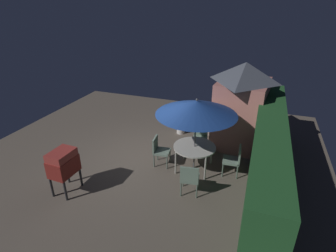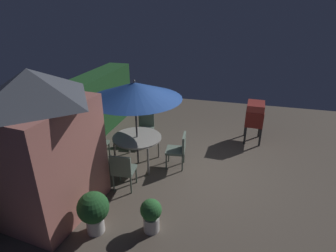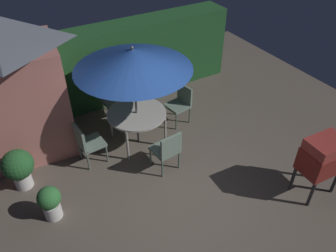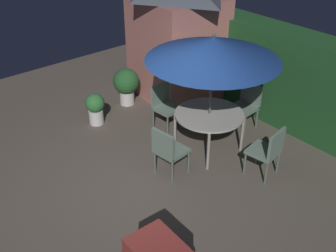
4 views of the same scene
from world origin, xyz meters
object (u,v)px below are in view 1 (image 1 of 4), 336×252
at_px(bbq_grill, 63,164).
at_px(chair_near_shed, 200,136).
at_px(chair_far_side, 159,149).
at_px(chair_toward_hedge, 190,177).
at_px(garden_shed, 241,104).
at_px(chair_toward_house, 234,159).
at_px(potted_plant_by_shed, 208,122).
at_px(patio_table, 194,148).
at_px(patio_umbrella, 196,107).
at_px(potted_plant_by_grill, 181,124).

bearing_deg(bbq_grill, chair_near_shed, 139.58).
height_order(chair_far_side, chair_toward_hedge, same).
relative_size(garden_shed, bbq_grill, 2.36).
bearing_deg(chair_toward_hedge, garden_shed, 165.31).
bearing_deg(chair_toward_house, chair_far_side, -84.37).
bearing_deg(potted_plant_by_shed, chair_near_shed, 0.15).
distance_m(patio_table, patio_umbrella, 1.26).
relative_size(patio_umbrella, chair_toward_hedge, 2.49).
bearing_deg(garden_shed, chair_toward_hedge, -14.69).
relative_size(chair_near_shed, chair_far_side, 1.00).
distance_m(patio_umbrella, chair_far_side, 1.78).
bearing_deg(chair_far_side, garden_shed, 136.12).
bearing_deg(patio_table, garden_shed, 153.24).
xyz_separation_m(bbq_grill, potted_plant_by_shed, (-4.53, 2.76, -0.36)).
xyz_separation_m(bbq_grill, chair_toward_hedge, (-0.95, 3.05, -0.33)).
relative_size(chair_toward_house, potted_plant_by_shed, 1.10).
xyz_separation_m(chair_toward_hedge, chair_toward_house, (-1.27, 0.95, 0.00)).
height_order(garden_shed, chair_toward_house, garden_shed).
relative_size(chair_near_shed, potted_plant_by_shed, 1.10).
distance_m(garden_shed, patio_table, 2.41).
distance_m(garden_shed, patio_umbrella, 2.35).
bearing_deg(chair_toward_hedge, patio_table, -170.92).
distance_m(bbq_grill, potted_plant_by_grill, 4.63).
bearing_deg(chair_toward_hedge, potted_plant_by_shed, -175.43).
relative_size(patio_table, chair_toward_house, 1.36).
bearing_deg(garden_shed, potted_plant_by_shed, -107.57).
relative_size(chair_toward_hedge, chair_toward_house, 1.00).
height_order(patio_umbrella, chair_toward_hedge, patio_umbrella).
bearing_deg(chair_far_side, chair_near_shed, 142.39).
bearing_deg(chair_near_shed, patio_umbrella, 4.86).
height_order(garden_shed, chair_far_side, garden_shed).
xyz_separation_m(chair_far_side, potted_plant_by_grill, (-2.24, -0.01, -0.15)).
bearing_deg(potted_plant_by_grill, chair_near_shed, 44.23).
bearing_deg(garden_shed, patio_umbrella, -26.76).
relative_size(chair_toward_hedge, potted_plant_by_grill, 1.37).
distance_m(bbq_grill, chair_far_side, 2.72).
height_order(chair_far_side, potted_plant_by_shed, chair_far_side).
relative_size(garden_shed, chair_near_shed, 3.15).
relative_size(patio_table, chair_near_shed, 1.36).
height_order(patio_umbrella, chair_far_side, patio_umbrella).
xyz_separation_m(chair_near_shed, potted_plant_by_grill, (-1.00, -0.97, -0.15)).
xyz_separation_m(patio_table, chair_toward_hedge, (1.18, 0.19, -0.18)).
distance_m(chair_near_shed, chair_toward_hedge, 2.32).
xyz_separation_m(garden_shed, potted_plant_by_shed, (-0.36, -1.13, -0.96)).
bearing_deg(patio_table, potted_plant_by_grill, -153.31).
bearing_deg(patio_umbrella, patio_table, 0.00).
relative_size(chair_far_side, chair_toward_hedge, 1.00).
bearing_deg(patio_table, chair_near_shed, -175.14).
relative_size(chair_near_shed, chair_toward_hedge, 1.00).
relative_size(patio_table, chair_toward_hedge, 1.36).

